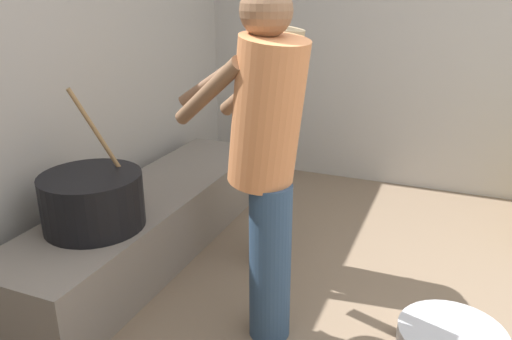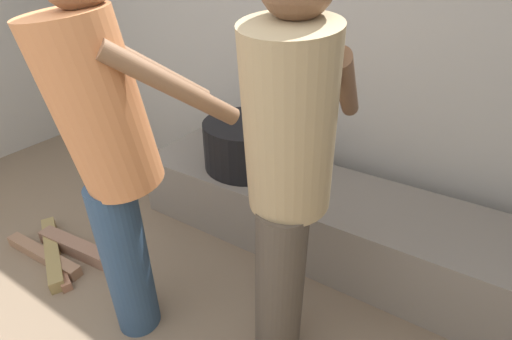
# 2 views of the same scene
# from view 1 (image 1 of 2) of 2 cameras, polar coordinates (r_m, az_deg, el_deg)

# --- Properties ---
(block_enclosure_right) EXTENTS (0.20, 5.11, 2.34)m
(block_enclosure_right) POSITION_cam_1_polar(r_m,az_deg,el_deg) (4.37, 25.51, 12.23)
(block_enclosure_right) COLOR #ADA8A0
(block_enclosure_right) RESTS_ON ground_plane
(hearth_ledge) EXTENTS (2.31, 0.60, 0.41)m
(hearth_ledge) POSITION_cam_1_polar(r_m,az_deg,el_deg) (3.32, -11.69, -5.70)
(hearth_ledge) COLOR slate
(hearth_ledge) RESTS_ON ground_plane
(cooking_pot_main) EXTENTS (0.54, 0.54, 0.75)m
(cooking_pot_main) POSITION_cam_1_polar(r_m,az_deg,el_deg) (2.81, -18.09, -3.32)
(cooking_pot_main) COLOR black
(cooking_pot_main) RESTS_ON hearth_ledge
(cook_in_tan_shirt) EXTENTS (0.44, 0.72, 1.64)m
(cook_in_tan_shirt) POSITION_cam_1_polar(r_m,az_deg,el_deg) (2.86, 1.39, 6.24)
(cook_in_tan_shirt) COLOR #4C4238
(cook_in_tan_shirt) RESTS_ON ground_plane
(cook_in_orange_shirt) EXTENTS (0.59, 0.75, 1.65)m
(cook_in_orange_shirt) POSITION_cam_1_polar(r_m,az_deg,el_deg) (2.21, 1.16, 2.17)
(cook_in_orange_shirt) COLOR navy
(cook_in_orange_shirt) RESTS_ON ground_plane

